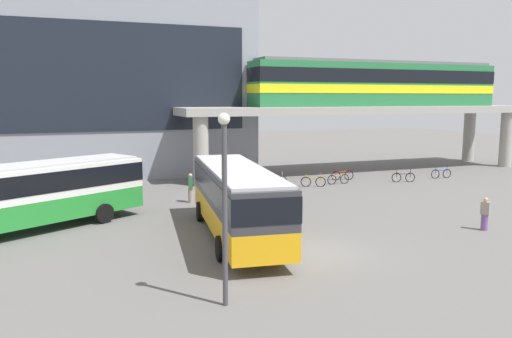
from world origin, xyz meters
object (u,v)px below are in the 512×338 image
at_px(station_building, 69,88).
at_px(pedestrian_by_bike_rack, 485,215).
at_px(bus_secondary, 31,190).
at_px(train, 378,83).
at_px(bicycle_red, 342,175).
at_px(bicycle_silver, 275,181).
at_px(bicycle_brown, 338,179).
at_px(bicycle_black, 403,177).
at_px(bicycle_orange, 313,182).
at_px(bus_main, 237,195).
at_px(bicycle_blue, 441,174).
at_px(pedestrian_at_kerb, 191,189).

distance_m(station_building, pedestrian_by_bike_rack, 32.93).
bearing_deg(station_building, bus_secondary, -96.59).
distance_m(train, bus_secondary, 29.97).
xyz_separation_m(train, bicycle_red, (-5.45, -3.69, -7.18)).
height_order(bicycle_silver, pedestrian_by_bike_rack, pedestrian_by_bike_rack).
relative_size(station_building, bicycle_brown, 16.12).
xyz_separation_m(bicycle_black, bicycle_red, (-3.76, 2.54, 0.00)).
bearing_deg(bicycle_orange, bicycle_black, -5.19).
distance_m(bus_main, bicycle_brown, 16.09).
distance_m(bus_main, pedestrian_by_bike_rack, 11.98).
height_order(train, bicycle_blue, train).
bearing_deg(bicycle_blue, bus_main, -152.99).
bearing_deg(bicycle_blue, bicycle_red, 165.23).
xyz_separation_m(bicycle_red, pedestrian_at_kerb, (-12.99, -4.18, 0.49)).
distance_m(station_building, bicycle_orange, 21.69).
bearing_deg(bicycle_brown, bicycle_orange, -171.44).
xyz_separation_m(bus_main, pedestrian_by_bike_rack, (11.53, -2.99, -1.24)).
distance_m(train, pedestrian_at_kerb, 21.14).
bearing_deg(bicycle_brown, bicycle_silver, 168.61).
height_order(bicycle_brown, bicycle_red, same).
height_order(bicycle_blue, pedestrian_at_kerb, pedestrian_at_kerb).
xyz_separation_m(bicycle_black, pedestrian_at_kerb, (-16.75, -1.65, 0.49)).
xyz_separation_m(train, bicycle_brown, (-6.71, -5.23, -7.18)).
xyz_separation_m(train, bicycle_blue, (2.28, -5.73, -7.18)).
bearing_deg(bicycle_black, station_building, 149.15).
height_order(bicycle_brown, pedestrian_by_bike_rack, pedestrian_by_bike_rack).
height_order(bicycle_red, pedestrian_at_kerb, pedestrian_at_kerb).
bearing_deg(bicycle_blue, bicycle_black, -172.86).
distance_m(station_building, bicycle_black, 27.78).
bearing_deg(bicycle_orange, train, 31.90).
bearing_deg(bicycle_red, pedestrian_at_kerb, -162.15).
bearing_deg(bicycle_orange, pedestrian_at_kerb, -166.36).
height_order(bus_main, pedestrian_by_bike_rack, bus_main).
distance_m(bus_secondary, bicycle_brown, 21.39).
distance_m(bicycle_black, pedestrian_at_kerb, 16.84).
relative_size(bicycle_silver, bicycle_black, 1.04).
distance_m(bicycle_silver, pedestrian_by_bike_rack, 15.61).
relative_size(station_building, pedestrian_at_kerb, 16.13).
distance_m(station_building, bicycle_red, 23.41).
relative_size(train, bicycle_black, 13.29).
height_order(bicycle_silver, bicycle_black, same).
bearing_deg(bicycle_brown, bus_secondary, -162.49).
height_order(bus_secondary, bicycle_red, bus_secondary).
xyz_separation_m(station_building, bicycle_red, (19.37, -11.28, -6.75)).
xyz_separation_m(station_building, bicycle_silver, (13.48, -11.89, -6.75)).
relative_size(bus_main, bicycle_black, 6.55).
relative_size(train, bicycle_blue, 12.82).
bearing_deg(pedestrian_by_bike_rack, bicycle_orange, 98.94).
xyz_separation_m(station_building, train, (24.82, -7.59, 0.44)).
distance_m(bicycle_silver, bicycle_red, 5.92).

